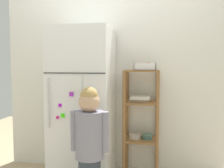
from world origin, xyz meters
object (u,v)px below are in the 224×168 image
child_standing (90,134)px  pantry_shelf_unit (141,114)px  refrigerator (83,105)px  fruit_bin (146,67)px

child_standing → pantry_shelf_unit: 0.78m
refrigerator → pantry_shelf_unit: 0.65m
child_standing → pantry_shelf_unit: pantry_shelf_unit is taller
refrigerator → pantry_shelf_unit: (0.63, 0.13, -0.11)m
refrigerator → pantry_shelf_unit: refrigerator is taller
refrigerator → pantry_shelf_unit: size_ratio=1.37×
fruit_bin → pantry_shelf_unit: bearing=175.8°
refrigerator → pantry_shelf_unit: bearing=12.1°
child_standing → fruit_bin: 1.00m
fruit_bin → child_standing: bearing=-125.5°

